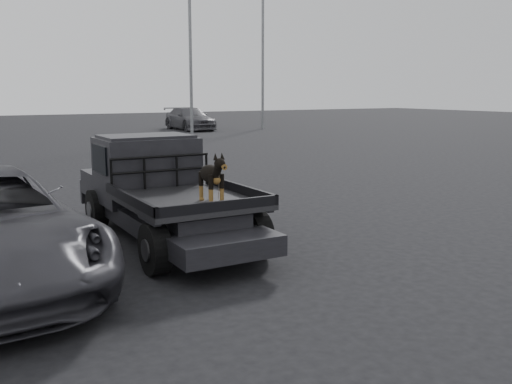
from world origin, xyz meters
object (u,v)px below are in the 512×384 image
dog (211,178)px  distant_car_b (190,119)px  floodlight_far (263,7)px  flatbed_ute (166,215)px  floodlight_mid (190,16)px

dog → distant_car_b: bearing=67.3°
floodlight_far → dog: bearing=-122.0°
flatbed_ute → floodlight_far: floodlight_far is taller
floodlight_mid → floodlight_far: (6.77, 3.28, 1.34)m
floodlight_mid → floodlight_far: bearing=25.8°
flatbed_ute → floodlight_mid: (10.01, 21.83, 6.37)m
distant_car_b → floodlight_far: floodlight_far is taller
distant_car_b → floodlight_mid: bearing=-111.6°
distant_car_b → floodlight_far: bearing=-18.5°
floodlight_far → distant_car_b: bearing=161.2°
dog → distant_car_b: (11.78, 28.16, -0.54)m
dog → floodlight_far: size_ratio=0.05×
dog → distant_car_b: 30.53m
flatbed_ute → floodlight_far: (16.78, 25.11, 7.71)m
dog → floodlight_far: bearing=58.0°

